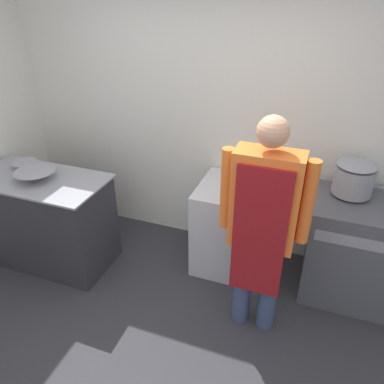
% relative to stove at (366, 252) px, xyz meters
% --- Properties ---
extents(ground_plane, '(14.00, 14.00, 0.00)m').
position_rel_stove_xyz_m(ground_plane, '(-1.52, -1.30, -0.47)').
color(ground_plane, '#2D2D33').
extents(wall_back, '(8.00, 0.05, 2.70)m').
position_rel_stove_xyz_m(wall_back, '(-1.52, 0.40, 0.88)').
color(wall_back, silver).
rests_on(wall_back, ground_plane).
extents(prep_counter, '(1.25, 0.65, 0.92)m').
position_rel_stove_xyz_m(prep_counter, '(-2.89, -0.53, -0.01)').
color(prep_counter, '#2D2D33').
rests_on(prep_counter, ground_plane).
extents(stove, '(0.97, 0.64, 0.95)m').
position_rel_stove_xyz_m(stove, '(0.00, 0.00, 0.00)').
color(stove, '#4C4F56').
rests_on(stove, ground_plane).
extents(fridge_unit, '(0.66, 0.66, 0.86)m').
position_rel_stove_xyz_m(fridge_unit, '(-1.17, 0.02, -0.03)').
color(fridge_unit, silver).
rests_on(fridge_unit, ground_plane).
extents(person_cook, '(0.64, 0.24, 1.78)m').
position_rel_stove_xyz_m(person_cook, '(-0.81, -0.65, 0.55)').
color(person_cook, '#38476B').
rests_on(person_cook, ground_plane).
extents(mixing_bowl, '(0.36, 0.36, 0.09)m').
position_rel_stove_xyz_m(mixing_bowl, '(-2.88, -0.55, 0.49)').
color(mixing_bowl, gray).
rests_on(mixing_bowl, prep_counter).
extents(small_bowl, '(0.23, 0.23, 0.06)m').
position_rel_stove_xyz_m(small_bowl, '(-3.14, -0.39, 0.48)').
color(small_bowl, gray).
rests_on(small_bowl, prep_counter).
extents(stock_pot, '(0.32, 0.32, 0.28)m').
position_rel_stove_xyz_m(stock_pot, '(-0.22, 0.11, 0.62)').
color(stock_pot, gray).
rests_on(stock_pot, stove).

